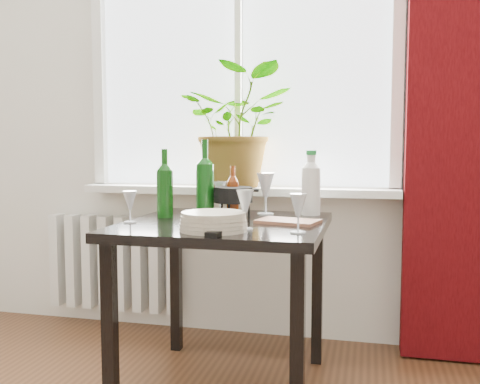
% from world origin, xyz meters
% --- Properties ---
extents(window, '(1.72, 0.08, 1.62)m').
position_xyz_m(window, '(0.00, 2.22, 1.60)').
color(window, white).
rests_on(window, ground).
extents(windowsill, '(1.72, 0.20, 0.04)m').
position_xyz_m(windowsill, '(0.00, 2.15, 0.82)').
color(windowsill, white).
rests_on(windowsill, ground).
extents(curtain, '(0.50, 0.12, 2.56)m').
position_xyz_m(curtain, '(1.12, 2.12, 1.30)').
color(curtain, '#370507').
rests_on(curtain, ground).
extents(radiator, '(0.80, 0.10, 0.55)m').
position_xyz_m(radiator, '(-0.75, 2.18, 0.38)').
color(radiator, white).
rests_on(radiator, ground).
extents(table, '(0.85, 0.85, 0.74)m').
position_xyz_m(table, '(0.10, 1.55, 0.65)').
color(table, black).
rests_on(table, ground).
extents(potted_plant, '(0.60, 0.53, 0.64)m').
position_xyz_m(potted_plant, '(0.02, 2.11, 1.16)').
color(potted_plant, '#37661B').
rests_on(potted_plant, windowsill).
extents(wine_bottle_left, '(0.09, 0.09, 0.32)m').
position_xyz_m(wine_bottle_left, '(-0.20, 1.62, 0.90)').
color(wine_bottle_left, '#0C3D0B').
rests_on(wine_bottle_left, table).
extents(wine_bottle_right, '(0.10, 0.10, 0.36)m').
position_xyz_m(wine_bottle_right, '(-0.04, 1.71, 0.92)').
color(wine_bottle_right, '#0D440F').
rests_on(wine_bottle_right, table).
extents(bottle_amber, '(0.07, 0.07, 0.23)m').
position_xyz_m(bottle_amber, '(0.08, 1.75, 0.86)').
color(bottle_amber, maroon).
rests_on(bottle_amber, table).
extents(cleaning_bottle, '(0.10, 0.10, 0.31)m').
position_xyz_m(cleaning_bottle, '(0.43, 1.86, 0.90)').
color(cleaning_bottle, silver).
rests_on(cleaning_bottle, table).
extents(wineglass_front_right, '(0.09, 0.09, 0.16)m').
position_xyz_m(wineglass_front_right, '(0.23, 1.35, 0.82)').
color(wineglass_front_right, silver).
rests_on(wineglass_front_right, table).
extents(wineglass_far_right, '(0.08, 0.08, 0.15)m').
position_xyz_m(wineglass_far_right, '(0.45, 1.32, 0.82)').
color(wineglass_far_right, silver).
rests_on(wineglass_far_right, table).
extents(wineglass_back_center, '(0.11, 0.11, 0.21)m').
position_xyz_m(wineglass_back_center, '(0.22, 1.82, 0.84)').
color(wineglass_back_center, silver).
rests_on(wineglass_back_center, table).
extents(wineglass_back_left, '(0.08, 0.08, 0.15)m').
position_xyz_m(wineglass_back_left, '(-0.03, 1.91, 0.82)').
color(wineglass_back_left, silver).
rests_on(wineglass_back_left, table).
extents(wineglass_front_left, '(0.06, 0.06, 0.14)m').
position_xyz_m(wineglass_front_left, '(-0.28, 1.42, 0.81)').
color(wineglass_front_left, white).
rests_on(wineglass_front_left, table).
extents(plate_stack, '(0.27, 0.27, 0.07)m').
position_xyz_m(plate_stack, '(0.12, 1.30, 0.78)').
color(plate_stack, '#C1B5A0').
rests_on(plate_stack, table).
extents(fondue_pot, '(0.25, 0.23, 0.14)m').
position_xyz_m(fondue_pot, '(0.09, 1.71, 0.81)').
color(fondue_pot, black).
rests_on(fondue_pot, table).
extents(tv_remote, '(0.07, 0.17, 0.02)m').
position_xyz_m(tv_remote, '(0.17, 1.23, 0.75)').
color(tv_remote, black).
rests_on(tv_remote, table).
extents(cutting_board, '(0.28, 0.21, 0.01)m').
position_xyz_m(cutting_board, '(0.37, 1.57, 0.75)').
color(cutting_board, brown).
rests_on(cutting_board, table).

